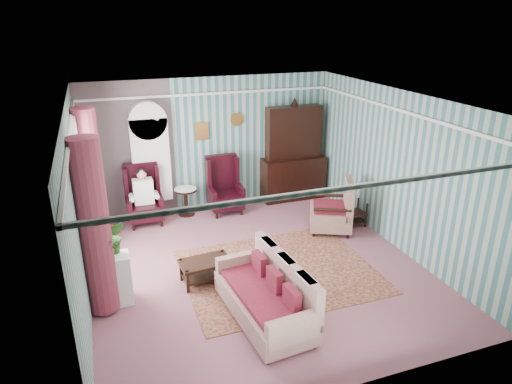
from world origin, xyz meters
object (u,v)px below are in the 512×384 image
object	(u,v)px
coffee_table	(206,271)
bookcase	(151,166)
round_side_table	(186,202)
plant_stand	(113,280)
nest_table	(353,213)
floral_armchair	(331,208)
sofa	(264,288)
seated_woman	(144,197)
wingback_left	(144,196)
dresser_hutch	(294,150)
wingback_right	(225,186)

from	to	relation	value
coffee_table	bookcase	bearing A→B (deg)	97.62
bookcase	round_side_table	world-z (taller)	bookcase
plant_stand	coffee_table	xyz separation A→B (m)	(1.45, 0.12, -0.21)
nest_table	floral_armchair	xyz separation A→B (m)	(-0.57, -0.06, 0.21)
round_side_table	plant_stand	world-z (taller)	plant_stand
bookcase	nest_table	bearing A→B (deg)	-26.92
bookcase	nest_table	distance (m)	4.37
nest_table	plant_stand	xyz separation A→B (m)	(-4.87, -1.20, 0.13)
nest_table	bookcase	bearing A→B (deg)	153.08
plant_stand	sofa	xyz separation A→B (m)	(2.00, -1.15, 0.12)
seated_woman	nest_table	size ratio (longest dim) A/B	2.19
bookcase	round_side_table	size ratio (longest dim) A/B	3.73
seated_woman	nest_table	world-z (taller)	seated_woman
bookcase	sofa	size ratio (longest dim) A/B	1.19
plant_stand	wingback_left	bearing A→B (deg)	73.78
seated_woman	round_side_table	xyz separation A→B (m)	(0.90, 0.15, -0.29)
bookcase	dresser_hutch	world-z (taller)	dresser_hutch
dresser_hutch	plant_stand	distance (m)	5.31
wingback_right	sofa	bearing A→B (deg)	-98.03
seated_woman	coffee_table	xyz separation A→B (m)	(0.65, -2.63, -0.40)
coffee_table	wingback_right	bearing A→B (deg)	67.43
wingback_right	floral_armchair	bearing A→B (deg)	-42.54
seated_woman	round_side_table	distance (m)	0.96
round_side_table	plant_stand	size ratio (longest dim) A/B	0.75
wingback_left	floral_armchair	distance (m)	3.85
floral_armchair	dresser_hutch	bearing A→B (deg)	24.95
coffee_table	nest_table	bearing A→B (deg)	17.62
bookcase	floral_armchair	bearing A→B (deg)	-31.55
dresser_hutch	nest_table	bearing A→B (deg)	-72.61
wingback_right	seated_woman	distance (m)	1.75
seated_woman	sofa	xyz separation A→B (m)	(1.20, -3.90, -0.07)
bookcase	plant_stand	bearing A→B (deg)	-108.49
dresser_hutch	floral_armchair	size ratio (longest dim) A/B	2.45
wingback_right	nest_table	size ratio (longest dim) A/B	2.31
seated_woman	floral_armchair	world-z (taller)	seated_woman
dresser_hutch	floral_armchair	bearing A→B (deg)	-90.00
wingback_right	wingback_left	bearing A→B (deg)	180.00
nest_table	coffee_table	world-z (taller)	nest_table
bookcase	round_side_table	xyz separation A→B (m)	(0.65, -0.24, -0.82)
bookcase	coffee_table	xyz separation A→B (m)	(0.40, -3.02, -0.93)
dresser_hutch	floral_armchair	world-z (taller)	dresser_hutch
dresser_hutch	plant_stand	size ratio (longest dim) A/B	2.95
nest_table	floral_armchair	distance (m)	0.61
dresser_hutch	wingback_right	size ratio (longest dim) A/B	1.89
coffee_table	dresser_hutch	bearing A→B (deg)	45.59
bookcase	wingback_right	xyz separation A→B (m)	(1.50, -0.39, -0.50)
dresser_hutch	wingback_left	world-z (taller)	dresser_hutch
wingback_left	round_side_table	world-z (taller)	wingback_left
bookcase	dresser_hutch	distance (m)	3.25
wingback_left	seated_woman	distance (m)	0.04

